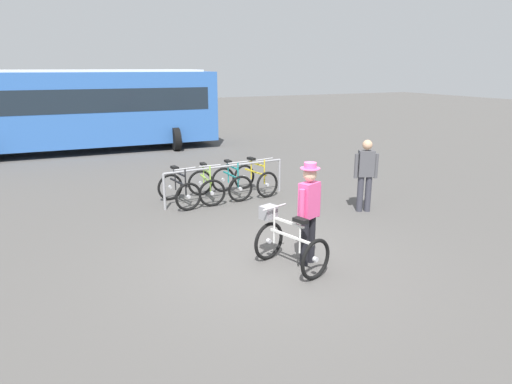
% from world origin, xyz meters
% --- Properties ---
extents(ground_plane, '(80.00, 80.00, 0.00)m').
position_xyz_m(ground_plane, '(0.00, 0.00, 0.00)').
color(ground_plane, '#514F4C').
extents(bike_rack_rail, '(3.19, 0.37, 0.88)m').
position_xyz_m(bike_rack_rail, '(0.59, 3.68, 0.66)').
color(bike_rack_rail, '#99999E').
rests_on(bike_rack_rail, ground).
extents(racked_bike_black, '(0.83, 1.18, 0.97)m').
position_xyz_m(racked_bike_black, '(-0.57, 3.74, 0.37)').
color(racked_bike_black, black).
rests_on(racked_bike_black, ground).
extents(racked_bike_lime, '(0.71, 1.13, 0.97)m').
position_xyz_m(racked_bike_lime, '(0.12, 3.81, 0.37)').
color(racked_bike_lime, black).
rests_on(racked_bike_lime, ground).
extents(racked_bike_teal, '(0.72, 1.15, 0.98)m').
position_xyz_m(racked_bike_teal, '(0.82, 3.88, 0.37)').
color(racked_bike_teal, black).
rests_on(racked_bike_teal, ground).
extents(racked_bike_yellow, '(0.86, 1.22, 0.98)m').
position_xyz_m(racked_bike_yellow, '(1.52, 3.95, 0.37)').
color(racked_bike_yellow, black).
rests_on(racked_bike_yellow, ground).
extents(featured_bicycle, '(0.96, 1.26, 0.97)m').
position_xyz_m(featured_bicycle, '(0.11, -0.32, 0.45)').
color(featured_bicycle, black).
rests_on(featured_bicycle, ground).
extents(person_with_featured_bike, '(0.50, 0.32, 1.72)m').
position_xyz_m(person_with_featured_bike, '(0.48, -0.35, 0.95)').
color(person_with_featured_bike, black).
rests_on(person_with_featured_bike, ground).
extents(pedestrian_with_backpack, '(0.49, 0.42, 1.64)m').
position_xyz_m(pedestrian_with_backpack, '(3.11, 1.54, 0.94)').
color(pedestrian_with_backpack, '#383842').
rests_on(pedestrian_with_backpack, ground).
extents(bus_distant, '(10.09, 3.66, 3.08)m').
position_xyz_m(bus_distant, '(-1.93, 12.20, 1.74)').
color(bus_distant, '#3366B7').
rests_on(bus_distant, ground).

